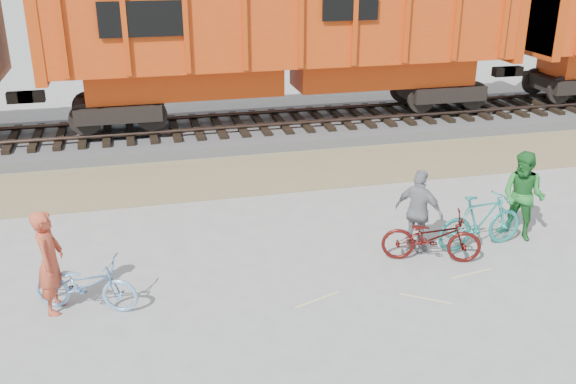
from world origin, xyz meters
name	(u,v)px	position (x,y,z in m)	size (l,w,h in m)	color
ground	(357,271)	(0.00, 0.00, 0.00)	(120.00, 120.00, 0.00)	#9E9E99
gravel_strip	(286,171)	(0.00, 5.50, 0.01)	(120.00, 3.00, 0.02)	#8C7C57
ballast_bed	(260,129)	(0.00, 9.00, 0.15)	(120.00, 4.00, 0.30)	slate
track	(259,119)	(0.00, 9.00, 0.47)	(120.00, 2.60, 0.24)	black
hopper_car_center	(287,34)	(0.88, 9.00, 3.01)	(14.00, 3.13, 4.65)	black
bicycle_blue	(85,284)	(-4.75, -0.14, 0.46)	(0.61, 1.75, 0.92)	#7BABDA
bicycle_teal	(481,221)	(2.65, 0.35, 0.56)	(0.53, 1.86, 1.12)	teal
bicycle_maroon	(431,237)	(1.48, 0.07, 0.49)	(0.64, 1.85, 0.97)	#460D0B
person_solo	(50,262)	(-5.25, -0.04, 0.88)	(0.64, 0.42, 1.77)	#BA452C
person_man	(523,196)	(3.65, 0.55, 0.91)	(0.88, 0.69, 1.82)	#21712A
person_woman	(419,212)	(1.38, 0.47, 0.84)	(0.98, 0.41, 1.68)	gray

